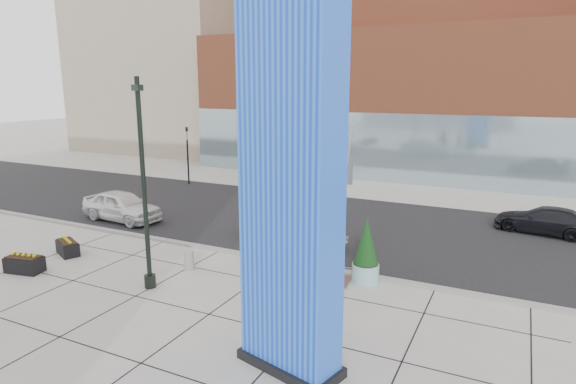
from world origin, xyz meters
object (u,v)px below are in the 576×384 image
at_px(public_art_sculpture, 317,241).
at_px(car_white_west, 122,206).
at_px(car_silver_mid, 292,226).
at_px(lamp_post, 145,206).
at_px(blue_pylon, 290,203).
at_px(concrete_bollard, 189,260).
at_px(overhead_street_sign, 304,169).

xyz_separation_m(public_art_sculpture, car_white_west, (-12.20, 2.80, -0.70)).
relative_size(car_white_west, car_silver_mid, 0.94).
distance_m(lamp_post, car_silver_mid, 7.27).
xyz_separation_m(blue_pylon, public_art_sculpture, (-1.58, 5.47, -2.80)).
xyz_separation_m(car_white_west, car_silver_mid, (9.63, 0.51, 0.02)).
xyz_separation_m(lamp_post, car_white_west, (-7.20, 5.99, -2.19)).
distance_m(concrete_bollard, car_silver_mid, 5.06).
relative_size(concrete_bollard, car_silver_mid, 0.15).
bearing_deg(concrete_bollard, blue_pylon, -33.71).
relative_size(public_art_sculpture, concrete_bollard, 7.50).
relative_size(lamp_post, car_silver_mid, 1.48).
xyz_separation_m(concrete_bollard, car_silver_mid, (2.24, 4.52, 0.43)).
distance_m(lamp_post, overhead_street_sign, 5.81).
xyz_separation_m(overhead_street_sign, car_white_west, (-11.32, 2.00, -3.14)).
distance_m(blue_pylon, overhead_street_sign, 6.75).
bearing_deg(car_white_west, blue_pylon, -116.38).
height_order(public_art_sculpture, car_silver_mid, public_art_sculpture).
bearing_deg(blue_pylon, car_white_west, 163.87).
relative_size(public_art_sculpture, overhead_street_sign, 1.24).
distance_m(blue_pylon, concrete_bollard, 8.62).
bearing_deg(public_art_sculpture, blue_pylon, -83.02).
distance_m(car_white_west, car_silver_mid, 9.64).
bearing_deg(car_white_west, public_art_sculpture, -98.34).
relative_size(blue_pylon, lamp_post, 1.22).
xyz_separation_m(blue_pylon, car_white_west, (-13.79, 8.28, -3.50)).
distance_m(lamp_post, concrete_bollard, 3.27).
xyz_separation_m(public_art_sculpture, overhead_street_sign, (-0.89, 0.80, 2.44)).
bearing_deg(concrete_bollard, car_white_west, 151.52).
xyz_separation_m(public_art_sculpture, concrete_bollard, (-4.81, -1.21, -1.10)).
height_order(blue_pylon, concrete_bollard, blue_pylon).
height_order(blue_pylon, car_silver_mid, blue_pylon).
xyz_separation_m(blue_pylon, concrete_bollard, (-6.39, 4.27, -3.91)).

